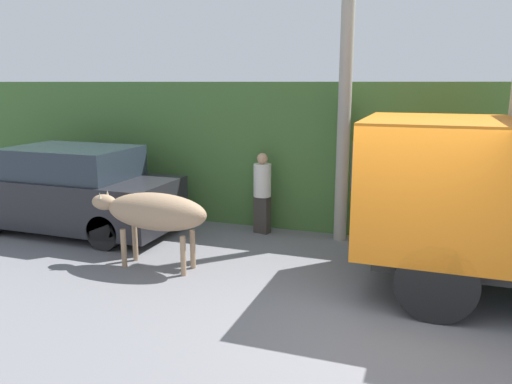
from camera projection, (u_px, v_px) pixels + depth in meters
The scene contains 6 objects.
ground_plane at pixel (384, 329), 6.25m from camera, with size 60.00×60.00×0.00m, color slate.
hillside_embankment at pixel (415, 144), 12.53m from camera, with size 32.00×6.78×3.04m.
brown_cow at pixel (154, 212), 8.15m from camera, with size 2.13×0.62×1.27m.
parked_suv at pixel (70, 191), 10.22m from camera, with size 4.47×1.81×1.75m.
pedestrian_on_hill at pixel (262, 190), 10.09m from camera, with size 0.42×0.42×1.65m.
utility_pole at pixel (345, 85), 9.19m from camera, with size 0.90×0.25×5.76m.
Camera 1 is at (0.40, -5.94, 3.03)m, focal length 35.00 mm.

